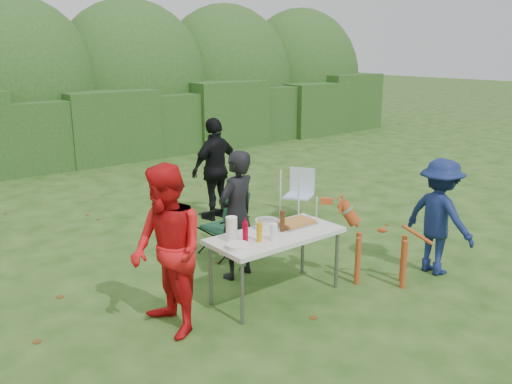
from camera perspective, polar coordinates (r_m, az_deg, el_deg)
ground at (r=6.40m, az=0.73°, el=-9.95°), size 80.00×80.00×0.00m
hedge_row at (r=13.14m, az=-22.18°, el=5.85°), size 22.00×1.40×1.70m
shrub_backdrop at (r=14.59m, az=-24.36°, el=9.42°), size 20.00×2.60×3.20m
folding_table at (r=5.93m, az=2.10°, el=-4.87°), size 1.50×0.70×0.74m
person_cook at (r=6.42m, az=-2.06°, el=-2.42°), size 0.63×0.48×1.56m
person_red_jacket at (r=5.21m, az=-9.32°, el=-6.19°), size 0.68×0.85×1.67m
person_black_puffy at (r=8.66m, az=-4.26°, el=2.45°), size 1.01×0.55×1.64m
child at (r=6.92m, az=18.73°, el=-2.48°), size 0.58×0.95×1.43m
dog at (r=6.49m, az=13.08°, el=-5.25°), size 0.99×1.08×0.99m
camping_chair at (r=7.20m, az=-3.40°, el=-3.31°), size 0.56×0.56×0.88m
lawn_chair at (r=8.79m, az=4.50°, el=-0.19°), size 0.64×0.64×0.80m
food_tray at (r=6.19m, az=4.19°, el=-3.40°), size 0.45×0.30×0.02m
focaccia_bread at (r=6.18m, az=4.19°, el=-3.16°), size 0.40×0.26×0.04m
mustard_bottle at (r=5.64m, az=0.36°, el=-4.28°), size 0.06×0.06×0.20m
ketchup_bottle at (r=5.61m, az=-1.14°, el=-4.27°), size 0.06×0.06×0.22m
beer_bottle at (r=5.94m, az=2.80°, el=-3.06°), size 0.06×0.06×0.24m
paper_towel_roll at (r=5.66m, az=-2.59°, el=-3.90°), size 0.12×0.12×0.26m
cup_stack at (r=5.68m, az=1.89°, el=-4.25°), size 0.08×0.08×0.18m
pasta_bowl at (r=6.06m, az=1.10°, el=-3.37°), size 0.26×0.26×0.10m
plate_stack at (r=5.48m, az=-1.98°, el=-5.71°), size 0.24×0.24×0.05m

